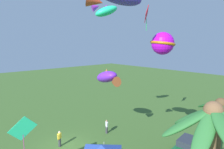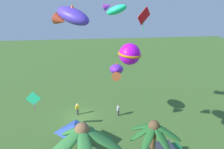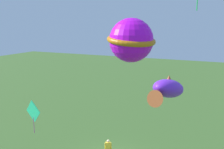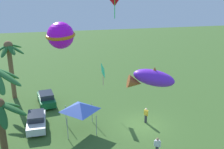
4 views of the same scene
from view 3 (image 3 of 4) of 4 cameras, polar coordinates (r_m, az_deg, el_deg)
spectator_0 at (r=22.49m, az=-0.81°, el=-15.24°), size 0.50×0.38×1.59m
kite_diamond_0 at (r=20.68m, az=-16.11°, el=-7.48°), size 1.78×0.62×2.58m
kite_ball_2 at (r=10.83m, az=4.03°, el=7.14°), size 2.67×2.67×1.75m
kite_fish_3 at (r=17.50m, az=11.44°, el=-3.09°), size 2.13×3.92×1.88m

